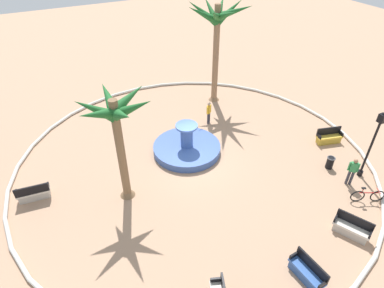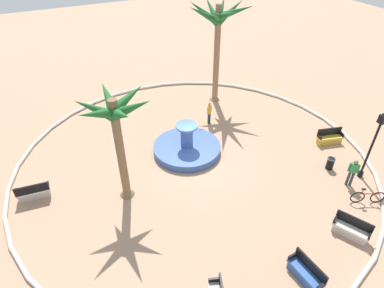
{
  "view_description": "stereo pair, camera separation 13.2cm",
  "coord_description": "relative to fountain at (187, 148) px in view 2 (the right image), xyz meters",
  "views": [
    {
      "loc": [
        -13.31,
        6.81,
        12.19
      ],
      "look_at": [
        0.29,
        0.01,
        1.0
      ],
      "focal_mm": 30.6,
      "sensor_mm": 36.0,
      "label": 1
    },
    {
      "loc": [
        -13.37,
        6.69,
        12.19
      ],
      "look_at": [
        0.29,
        0.01,
        1.0
      ],
      "focal_mm": 30.6,
      "sensor_mm": 36.0,
      "label": 2
    }
  ],
  "objects": [
    {
      "name": "fountain",
      "position": [
        0.0,
        0.0,
        0.0
      ],
      "size": [
        4.06,
        4.06,
        1.91
      ],
      "color": "#38569E",
      "rests_on": "ground"
    },
    {
      "name": "person_cyclist_photo",
      "position": [
        2.24,
        -2.74,
        0.6
      ],
      "size": [
        0.37,
        0.43,
        1.59
      ],
      "color": "#33333D",
      "rests_on": "ground"
    },
    {
      "name": "bench_southwest",
      "position": [
        -8.9,
        -3.95,
        0.06
      ],
      "size": [
        1.66,
        1.15,
        1.0
      ],
      "color": "beige",
      "rests_on": "ground"
    },
    {
      "name": "plaza_curb",
      "position": [
        -0.96,
        -0.02,
        -0.19
      ],
      "size": [
        20.45,
        20.45,
        0.2
      ],
      "primitive_type": "torus",
      "color": "silver",
      "rests_on": "ground"
    },
    {
      "name": "palm_tree_near_fountain",
      "position": [
        4.97,
        -4.73,
        5.41
      ],
      "size": [
        4.51,
        4.46,
        7.26
      ],
      "color": "#8E6B4C",
      "rests_on": "ground"
    },
    {
      "name": "ground_plane",
      "position": [
        -0.96,
        -0.02,
        -0.29
      ],
      "size": [
        80.0,
        80.0,
        0.0
      ],
      "primitive_type": "plane",
      "color": "tan"
    },
    {
      "name": "person_cyclist_helmet",
      "position": [
        -6.46,
        -6.51,
        0.66
      ],
      "size": [
        0.4,
        0.4,
        1.69
      ],
      "color": "#33333D",
      "rests_on": "ground"
    },
    {
      "name": "bench_west",
      "position": [
        -0.1,
        8.67,
        0.06
      ],
      "size": [
        0.66,
        1.64,
        1.0
      ],
      "color": "beige",
      "rests_on": "ground"
    },
    {
      "name": "lamppost",
      "position": [
        -6.25,
        -7.66,
        2.1
      ],
      "size": [
        0.32,
        0.32,
        4.08
      ],
      "color": "black",
      "rests_on": "ground"
    },
    {
      "name": "palm_tree_by_curb",
      "position": [
        -1.96,
        4.35,
        4.15
      ],
      "size": [
        3.6,
        3.5,
        5.85
      ],
      "color": "brown",
      "rests_on": "ground"
    },
    {
      "name": "bench_southeast",
      "position": [
        -3.14,
        -8.39,
        0.06
      ],
      "size": [
        0.89,
        1.67,
        1.0
      ],
      "color": "gold",
      "rests_on": "ground"
    },
    {
      "name": "trash_bin",
      "position": [
        -5.0,
        -6.6,
        0.1
      ],
      "size": [
        0.46,
        0.46,
        0.73
      ],
      "color": "black",
      "rests_on": "ground"
    },
    {
      "name": "bench_north",
      "position": [
        -9.68,
        -0.63,
        0.06
      ],
      "size": [
        1.63,
        0.6,
        1.0
      ],
      "color": "#335BA8",
      "rests_on": "ground"
    },
    {
      "name": "bicycle_red_frame",
      "position": [
        -7.79,
        -6.3,
        0.09
      ],
      "size": [
        0.81,
        1.57,
        0.94
      ],
      "color": "black",
      "rests_on": "ground"
    }
  ]
}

